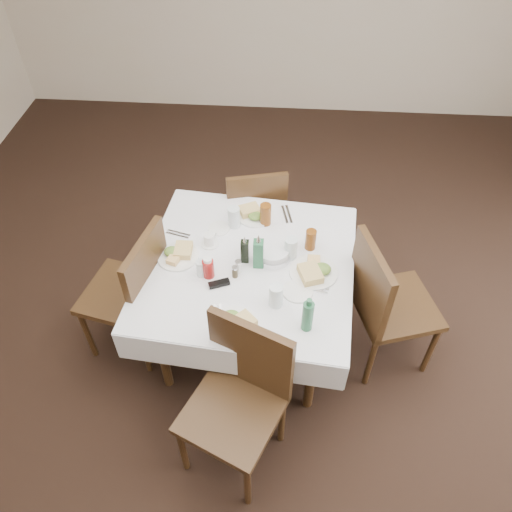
{
  "coord_description": "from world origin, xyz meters",
  "views": [
    {
      "loc": [
        0.08,
        -1.88,
        2.99
      ],
      "look_at": [
        -0.08,
        0.26,
        0.8
      ],
      "focal_mm": 35.0,
      "sensor_mm": 36.0,
      "label": 1
    }
  ],
  "objects_px": {
    "oil_cruet_green": "(258,253)",
    "chair_south": "(241,391)",
    "chair_east": "(383,300)",
    "green_bottle": "(308,316)",
    "water_n": "(234,217)",
    "water_e": "(291,248)",
    "chair_west": "(135,288)",
    "water_w": "(201,268)",
    "oil_cruet_dark": "(245,250)",
    "chair_north": "(255,210)",
    "ketchup_bottle": "(208,268)",
    "water_s": "(276,296)",
    "dining_table": "(248,273)",
    "bread_basket": "(273,253)",
    "coffee_mug": "(210,240)"
  },
  "relations": [
    {
      "from": "chair_south",
      "to": "water_w",
      "type": "bearing_deg",
      "value": 114.16
    },
    {
      "from": "oil_cruet_green",
      "to": "chair_south",
      "type": "bearing_deg",
      "value": -93.16
    },
    {
      "from": "chair_south",
      "to": "chair_west",
      "type": "relative_size",
      "value": 0.99
    },
    {
      "from": "dining_table",
      "to": "bread_basket",
      "type": "height_order",
      "value": "bread_basket"
    },
    {
      "from": "chair_south",
      "to": "oil_cruet_green",
      "type": "bearing_deg",
      "value": 86.84
    },
    {
      "from": "green_bottle",
      "to": "water_e",
      "type": "bearing_deg",
      "value": 100.74
    },
    {
      "from": "chair_south",
      "to": "oil_cruet_green",
      "type": "height_order",
      "value": "same"
    },
    {
      "from": "water_e",
      "to": "chair_west",
      "type": "bearing_deg",
      "value": -169.65
    },
    {
      "from": "dining_table",
      "to": "ketchup_bottle",
      "type": "relative_size",
      "value": 9.42
    },
    {
      "from": "oil_cruet_green",
      "to": "water_e",
      "type": "bearing_deg",
      "value": 24.24
    },
    {
      "from": "oil_cruet_green",
      "to": "coffee_mug",
      "type": "bearing_deg",
      "value": 153.48
    },
    {
      "from": "water_s",
      "to": "oil_cruet_green",
      "type": "xyz_separation_m",
      "value": [
        -0.12,
        0.3,
        0.03
      ]
    },
    {
      "from": "dining_table",
      "to": "chair_south",
      "type": "height_order",
      "value": "chair_south"
    },
    {
      "from": "water_w",
      "to": "oil_cruet_dark",
      "type": "height_order",
      "value": "oil_cruet_dark"
    },
    {
      "from": "bread_basket",
      "to": "water_s",
      "type": "bearing_deg",
      "value": -84.41
    },
    {
      "from": "chair_east",
      "to": "oil_cruet_dark",
      "type": "bearing_deg",
      "value": 172.78
    },
    {
      "from": "water_n",
      "to": "oil_cruet_green",
      "type": "height_order",
      "value": "oil_cruet_green"
    },
    {
      "from": "chair_east",
      "to": "green_bottle",
      "type": "xyz_separation_m",
      "value": [
        -0.49,
        -0.37,
        0.28
      ]
    },
    {
      "from": "water_n",
      "to": "oil_cruet_dark",
      "type": "height_order",
      "value": "oil_cruet_dark"
    },
    {
      "from": "chair_north",
      "to": "bread_basket",
      "type": "relative_size",
      "value": 4.07
    },
    {
      "from": "dining_table",
      "to": "coffee_mug",
      "type": "bearing_deg",
      "value": 149.47
    },
    {
      "from": "chair_west",
      "to": "oil_cruet_dark",
      "type": "xyz_separation_m",
      "value": [
        0.7,
        0.12,
        0.27
      ]
    },
    {
      "from": "chair_south",
      "to": "oil_cruet_dark",
      "type": "xyz_separation_m",
      "value": [
        -0.04,
        0.79,
        0.27
      ]
    },
    {
      "from": "water_s",
      "to": "oil_cruet_green",
      "type": "distance_m",
      "value": 0.32
    },
    {
      "from": "water_s",
      "to": "coffee_mug",
      "type": "height_order",
      "value": "water_s"
    },
    {
      "from": "water_s",
      "to": "chair_east",
      "type": "bearing_deg",
      "value": 18.42
    },
    {
      "from": "chair_south",
      "to": "water_s",
      "type": "relative_size",
      "value": 6.82
    },
    {
      "from": "water_s",
      "to": "green_bottle",
      "type": "bearing_deg",
      "value": -41.04
    },
    {
      "from": "chair_west",
      "to": "water_w",
      "type": "height_order",
      "value": "chair_west"
    },
    {
      "from": "chair_west",
      "to": "oil_cruet_green",
      "type": "xyz_separation_m",
      "value": [
        0.78,
        0.09,
        0.29
      ]
    },
    {
      "from": "dining_table",
      "to": "chair_west",
      "type": "relative_size",
      "value": 1.37
    },
    {
      "from": "chair_north",
      "to": "water_w",
      "type": "relative_size",
      "value": 8.32
    },
    {
      "from": "water_s",
      "to": "water_e",
      "type": "height_order",
      "value": "water_s"
    },
    {
      "from": "water_s",
      "to": "coffee_mug",
      "type": "relative_size",
      "value": 1.31
    },
    {
      "from": "oil_cruet_dark",
      "to": "coffee_mug",
      "type": "bearing_deg",
      "value": 151.79
    },
    {
      "from": "water_s",
      "to": "oil_cruet_green",
      "type": "relative_size",
      "value": 0.59
    },
    {
      "from": "bread_basket",
      "to": "green_bottle",
      "type": "relative_size",
      "value": 0.95
    },
    {
      "from": "chair_south",
      "to": "water_n",
      "type": "distance_m",
      "value": 1.14
    },
    {
      "from": "ketchup_bottle",
      "to": "green_bottle",
      "type": "height_order",
      "value": "green_bottle"
    },
    {
      "from": "chair_north",
      "to": "ketchup_bottle",
      "type": "distance_m",
      "value": 0.98
    },
    {
      "from": "chair_east",
      "to": "water_n",
      "type": "bearing_deg",
      "value": 156.31
    },
    {
      "from": "water_w",
      "to": "water_n",
      "type": "bearing_deg",
      "value": 71.67
    },
    {
      "from": "chair_west",
      "to": "water_s",
      "type": "distance_m",
      "value": 0.96
    },
    {
      "from": "chair_south",
      "to": "ketchup_bottle",
      "type": "relative_size",
      "value": 6.83
    },
    {
      "from": "water_w",
      "to": "bread_basket",
      "type": "relative_size",
      "value": 0.49
    },
    {
      "from": "chair_west",
      "to": "water_n",
      "type": "height_order",
      "value": "chair_west"
    },
    {
      "from": "chair_south",
      "to": "water_w",
      "type": "relative_size",
      "value": 9.18
    },
    {
      "from": "chair_north",
      "to": "coffee_mug",
      "type": "xyz_separation_m",
      "value": [
        -0.24,
        -0.63,
        0.27
      ]
    },
    {
      "from": "chair_south",
      "to": "ketchup_bottle",
      "type": "distance_m",
      "value": 0.74
    },
    {
      "from": "water_n",
      "to": "bread_basket",
      "type": "bearing_deg",
      "value": -45.68
    }
  ]
}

